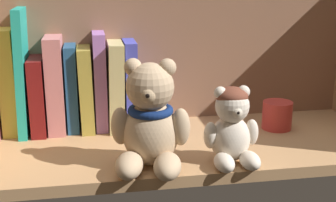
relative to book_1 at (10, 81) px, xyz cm
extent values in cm
cube|color=tan|center=(32.64, -12.42, -11.28)|extent=(75.88, 29.33, 2.00)
cube|color=#8D6249|center=(32.64, 2.84, 3.79)|extent=(78.28, 1.20, 32.13)
cube|color=gold|center=(0.00, 0.00, 0.00)|extent=(3.04, 10.07, 20.56)
cube|color=teal|center=(2.72, 0.00, 1.93)|extent=(2.31, 13.94, 24.45)
cube|color=maroon|center=(5.30, 0.00, -2.78)|extent=(2.77, 13.41, 15.00)
cube|color=#C57373|center=(8.70, 0.00, -0.81)|extent=(3.30, 12.19, 18.94)
cube|color=navy|center=(11.82, 0.00, -1.70)|extent=(2.22, 10.45, 17.15)
cube|color=#A6953B|center=(14.59, 0.00, -1.91)|extent=(2.84, 12.49, 16.79)
cube|color=#A66EC1|center=(17.42, 0.00, -0.54)|extent=(2.36, 10.72, 19.49)
cube|color=tan|center=(20.42, 0.00, -1.48)|extent=(3.29, 13.97, 17.66)
cube|color=#4146BC|center=(23.41, 0.00, -1.40)|extent=(2.34, 11.93, 17.76)
ellipsoid|color=tan|center=(24.84, -21.41, -4.85)|extent=(9.24, 8.47, 10.87)
sphere|color=tan|center=(24.72, -21.94, 3.15)|extent=(7.73, 7.73, 7.73)
sphere|color=tan|center=(22.21, -20.81, 6.16)|extent=(2.90, 2.90, 2.90)
sphere|color=tan|center=(27.48, -22.01, 6.16)|extent=(2.90, 2.90, 2.90)
sphere|color=tan|center=(24.12, -24.61, 2.68)|extent=(2.90, 2.90, 2.90)
sphere|color=black|center=(23.89, -25.60, 2.76)|extent=(1.01, 1.01, 1.01)
ellipsoid|color=tan|center=(20.79, -25.78, -8.35)|extent=(5.84, 8.02, 3.86)
ellipsoid|color=tan|center=(26.62, -27.10, -8.35)|extent=(5.84, 8.02, 3.86)
ellipsoid|color=tan|center=(19.96, -20.86, -3.49)|extent=(3.75, 3.75, 6.28)
ellipsoid|color=tan|center=(29.49, -23.02, -3.49)|extent=(3.75, 3.75, 6.28)
torus|color=navy|center=(24.84, -21.41, -0.94)|extent=(7.42, 7.42, 1.39)
ellipsoid|color=beige|center=(38.14, -22.33, -6.31)|extent=(6.75, 6.19, 7.94)
sphere|color=beige|center=(38.15, -22.73, -0.47)|extent=(5.64, 5.64, 5.64)
sphere|color=beige|center=(36.17, -22.38, 1.73)|extent=(2.12, 2.12, 2.12)
sphere|color=beige|center=(40.12, -22.29, 1.73)|extent=(2.12, 2.12, 2.12)
sphere|color=beige|center=(38.20, -24.73, -0.81)|extent=(2.12, 2.12, 2.12)
sphere|color=black|center=(38.21, -25.47, -0.76)|extent=(0.74, 0.74, 0.74)
ellipsoid|color=beige|center=(36.05, -26.15, -8.87)|extent=(3.30, 5.36, 2.82)
ellipsoid|color=beige|center=(40.41, -26.05, -8.87)|extent=(3.30, 5.36, 2.82)
ellipsoid|color=beige|center=(34.58, -22.81, -5.32)|extent=(2.34, 2.34, 4.59)
ellipsoid|color=beige|center=(41.72, -22.65, -5.32)|extent=(2.34, 2.34, 4.59)
ellipsoid|color=brown|center=(38.14, -22.33, 1.08)|extent=(5.36, 5.36, 3.10)
cylinder|color=#C63833|center=(52.52, -8.16, -7.45)|extent=(5.98, 5.98, 5.66)
camera|label=1|loc=(15.41, -91.62, 20.93)|focal=49.07mm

